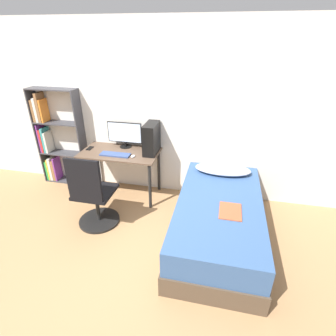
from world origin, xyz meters
The scene contains 13 objects.
ground_plane centered at (0.00, 0.00, 0.00)m, with size 14.00×14.00×0.00m, color #9E754C.
wall_back centered at (0.00, 1.54, 1.25)m, with size 8.00×0.05×2.50m.
desk centered at (-0.44, 1.22, 0.62)m, with size 1.14×0.61×0.73m.
bookshelf centered at (-1.67, 1.41, 0.74)m, with size 0.77×0.22×1.56m.
office_chair centered at (-0.51, 0.43, 0.40)m, with size 0.54×0.54×1.03m.
bed centered at (1.06, 0.54, 0.26)m, with size 1.01×1.96×0.53m.
pillow centered at (1.06, 1.26, 0.59)m, with size 0.77×0.36×0.11m.
magazine centered at (1.18, 0.36, 0.54)m, with size 0.24×0.32×0.01m.
monitor centered at (-0.43, 1.42, 0.94)m, with size 0.53×0.18×0.39m.
keyboard centered at (-0.46, 1.09, 0.74)m, with size 0.43×0.14×0.02m.
pc_tower centered at (0.02, 1.30, 0.94)m, with size 0.17×0.39×0.44m.
mouse centered at (-0.20, 1.09, 0.74)m, with size 0.06×0.09×0.02m.
phone centered at (-0.93, 1.24, 0.73)m, with size 0.07×0.14×0.01m.
Camera 1 is at (1.02, -2.07, 2.27)m, focal length 28.00 mm.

